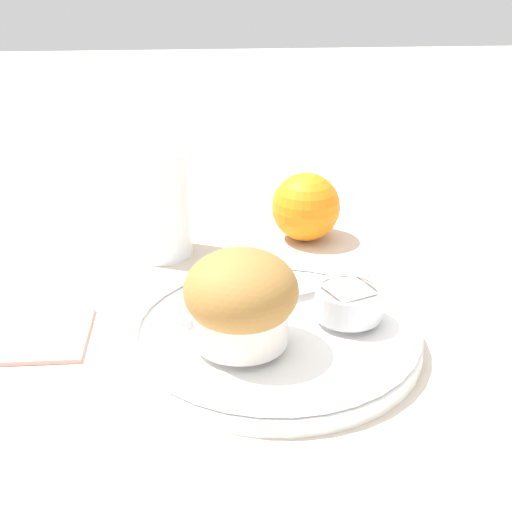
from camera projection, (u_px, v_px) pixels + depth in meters
The scene contains 8 objects.
ground_plane at pixel (282, 334), 0.58m from camera, with size 3.00×3.00×0.00m, color beige.
plate at pixel (275, 334), 0.57m from camera, with size 0.23×0.23×0.02m.
muffin at pixel (241, 299), 0.52m from camera, with size 0.09×0.09×0.07m.
cream_ramekin at pixel (349, 301), 0.57m from camera, with size 0.05×0.05×0.02m.
berry_pair at pixel (225, 290), 0.60m from camera, with size 0.03×0.01×0.01m.
butter_knife at pixel (275, 294), 0.60m from camera, with size 0.17×0.08×0.00m.
orange_fruit at pixel (306, 207), 0.75m from camera, with size 0.07×0.07×0.07m.
juice_glass at pixel (158, 203), 0.71m from camera, with size 0.07×0.07×0.11m.
Camera 1 is at (-0.06, -0.50, 0.30)m, focal length 50.00 mm.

